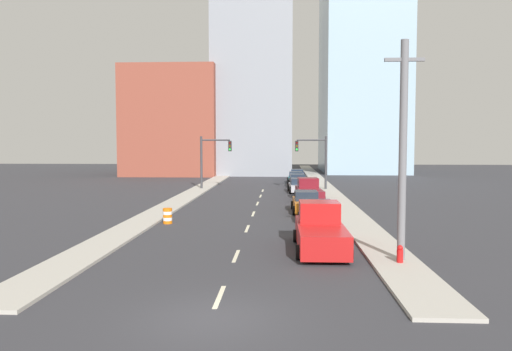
{
  "coord_description": "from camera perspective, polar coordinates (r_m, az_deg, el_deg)",
  "views": [
    {
      "loc": [
        2.01,
        -13.69,
        4.97
      ],
      "look_at": [
        -0.19,
        28.0,
        2.2
      ],
      "focal_mm": 35.0,
      "sensor_mm": 36.0,
      "label": 1
    }
  ],
  "objects": [
    {
      "name": "sidewalk_left",
      "position": [
        60.48,
        -5.22,
        -0.87
      ],
      "size": [
        2.07,
        91.94,
        0.13
      ],
      "color": "#ADA89E",
      "rests_on": "ground"
    },
    {
      "name": "lane_stripe_at_21m",
      "position": [
        34.85,
        -0.31,
        -4.4
      ],
      "size": [
        0.16,
        2.4,
        0.01
      ],
      "primitive_type": "cube",
      "color": "beige",
      "rests_on": "ground"
    },
    {
      "name": "traffic_barrel",
      "position": [
        31.12,
        -10.08,
        -4.57
      ],
      "size": [
        0.56,
        0.56,
        0.95
      ],
      "color": "orange",
      "rests_on": "ground"
    },
    {
      "name": "ground_plane",
      "position": [
        14.7,
        -5.21,
        -15.97
      ],
      "size": [
        200.0,
        200.0,
        0.0
      ],
      "primitive_type": "plane",
      "color": "#333338"
    },
    {
      "name": "sidewalk_right",
      "position": [
        60.04,
        7.45,
        -0.92
      ],
      "size": [
        2.07,
        91.94,
        0.13
      ],
      "color": "#ADA89E",
      "rests_on": "ground"
    },
    {
      "name": "pickup_truck_maroon",
      "position": [
        43.09,
        6.07,
        -1.81
      ],
      "size": [
        2.46,
        6.16,
        1.89
      ],
      "rotation": [
        0.0,
        0.0,
        0.06
      ],
      "color": "maroon",
      "rests_on": "ground"
    },
    {
      "name": "sedan_silver",
      "position": [
        49.92,
        4.91,
        -1.18
      ],
      "size": [
        2.25,
        4.59,
        1.41
      ],
      "rotation": [
        0.0,
        0.0,
        0.05
      ],
      "color": "#B2B2BC",
      "rests_on": "ground"
    },
    {
      "name": "sedan_teal",
      "position": [
        61.45,
        4.56,
        -0.27
      ],
      "size": [
        2.15,
        4.51,
        1.38
      ],
      "rotation": [
        0.0,
        0.0,
        -0.03
      ],
      "color": "#196B75",
      "rests_on": "ground"
    },
    {
      "name": "lane_stripe_at_2m",
      "position": [
        16.58,
        -4.2,
        -13.64
      ],
      "size": [
        0.16,
        2.4,
        0.01
      ],
      "primitive_type": "cube",
      "color": "beige",
      "rests_on": "ground"
    },
    {
      "name": "building_brick_left",
      "position": [
        79.93,
        -9.05,
        6.01
      ],
      "size": [
        14.0,
        16.0,
        16.27
      ],
      "color": "brown",
      "rests_on": "ground"
    },
    {
      "name": "traffic_signal_right",
      "position": [
        52.34,
        6.96,
        2.26
      ],
      "size": [
        3.33,
        0.35,
        5.62
      ],
      "color": "#38383D",
      "rests_on": "ground"
    },
    {
      "name": "lane_stripe_at_8m",
      "position": [
        22.14,
        -2.29,
        -9.17
      ],
      "size": [
        0.16,
        2.4,
        0.01
      ],
      "primitive_type": "cube",
      "color": "beige",
      "rests_on": "ground"
    },
    {
      "name": "building_office_center",
      "position": [
        82.77,
        -0.18,
        10.23
      ],
      "size": [
        12.0,
        20.0,
        28.51
      ],
      "color": "gray",
      "rests_on": "ground"
    },
    {
      "name": "lane_stripe_at_38m",
      "position": [
        51.57,
        0.78,
        -1.73
      ],
      "size": [
        0.16,
        2.4,
        0.01
      ],
      "primitive_type": "cube",
      "color": "beige",
      "rests_on": "ground"
    },
    {
      "name": "sedan_blue",
      "position": [
        67.39,
        4.73,
        0.09
      ],
      "size": [
        2.21,
        4.56,
        1.36
      ],
      "rotation": [
        0.0,
        0.0,
        -0.05
      ],
      "color": "navy",
      "rests_on": "ground"
    },
    {
      "name": "sedan_orange",
      "position": [
        35.76,
        5.76,
        -3.1
      ],
      "size": [
        2.12,
        4.75,
        1.52
      ],
      "rotation": [
        0.0,
        0.0,
        0.02
      ],
      "color": "orange",
      "rests_on": "ground"
    },
    {
      "name": "lane_stripe_at_32m",
      "position": [
        46.32,
        0.52,
        -2.36
      ],
      "size": [
        0.16,
        2.4,
        0.01
      ],
      "primitive_type": "cube",
      "color": "beige",
      "rests_on": "ground"
    },
    {
      "name": "utility_pole_right_near",
      "position": [
        21.23,
        16.43,
        2.85
      ],
      "size": [
        1.6,
        0.32,
        9.11
      ],
      "color": "slate",
      "rests_on": "ground"
    },
    {
      "name": "lane_stripe_at_27m",
      "position": [
        40.67,
        0.17,
        -3.22
      ],
      "size": [
        0.16,
        2.4,
        0.01
      ],
      "primitive_type": "cube",
      "color": "beige",
      "rests_on": "ground"
    },
    {
      "name": "traffic_signal_left",
      "position": [
        52.77,
        -5.25,
        2.28
      ],
      "size": [
        3.33,
        0.35,
        5.62
      ],
      "color": "#38383D",
      "rests_on": "ground"
    },
    {
      "name": "lane_stripe_at_15m",
      "position": [
        28.95,
        -1.0,
        -6.08
      ],
      "size": [
        0.16,
        2.4,
        0.01
      ],
      "primitive_type": "cube",
      "color": "beige",
      "rests_on": "ground"
    },
    {
      "name": "sedan_black",
      "position": [
        56.1,
        4.74,
        -0.62
      ],
      "size": [
        2.17,
        4.32,
        1.44
      ],
      "rotation": [
        0.0,
        0.0,
        0.04
      ],
      "color": "black",
      "rests_on": "ground"
    },
    {
      "name": "building_glass_right",
      "position": [
        88.43,
        11.99,
        13.5
      ],
      "size": [
        13.0,
        20.0,
        40.01
      ],
      "color": "#99B7CC",
      "rests_on": "ground"
    },
    {
      "name": "fire_hydrant",
      "position": [
        21.19,
        16.13,
        -8.77
      ],
      "size": [
        0.26,
        0.26,
        0.84
      ],
      "color": "red",
      "rests_on": "ground"
    },
    {
      "name": "sedan_white",
      "position": [
        30.13,
        7.1,
        -4.42
      ],
      "size": [
        2.32,
        4.49,
        1.5
      ],
      "rotation": [
        0.0,
        0.0,
        0.04
      ],
      "color": "silver",
      "rests_on": "ground"
    },
    {
      "name": "pickup_truck_red",
      "position": [
        23.4,
        7.36,
        -6.32
      ],
      "size": [
        2.43,
        6.02,
        2.16
      ],
      "rotation": [
        0.0,
        0.0,
        0.01
      ],
      "color": "red",
      "rests_on": "ground"
    }
  ]
}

